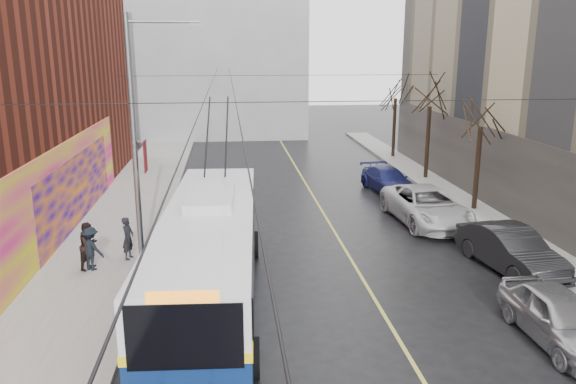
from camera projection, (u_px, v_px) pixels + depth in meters
name	position (u px, v px, depth m)	size (l,w,h in m)	color
sidewalk_left	(106.00, 250.00, 22.26)	(4.00, 60.00, 0.15)	gray
sidewalk_right	(513.00, 235.00, 24.03)	(2.00, 60.00, 0.15)	gray
lane_line	(332.00, 228.00, 25.19)	(0.12, 50.00, 0.01)	#BFB74C
building_far	(193.00, 36.00, 52.02)	(20.50, 12.10, 18.00)	gray
streetlight_pole	(139.00, 138.00, 19.34)	(2.65, 0.60, 9.00)	slate
catenary_wires	(239.00, 87.00, 23.96)	(18.00, 60.00, 0.22)	black
tree_near	(482.00, 111.00, 26.67)	(3.20, 3.20, 6.40)	black
tree_mid	(431.00, 93.00, 33.34)	(3.20, 3.20, 6.68)	black
tree_far	(396.00, 87.00, 40.11)	(3.20, 3.20, 6.57)	black
pigeons_flying	(234.00, 82.00, 19.10)	(3.92, 3.61, 1.90)	slate
trolleybus	(210.00, 255.00, 17.30)	(3.46, 12.75, 5.98)	navy
parked_car_a	(559.00, 317.00, 15.32)	(1.74, 4.32, 1.47)	#A09FA4
parked_car_b	(510.00, 249.00, 20.30)	(1.67, 4.79, 1.58)	black
parked_car_c	(426.00, 206.00, 25.82)	(2.73, 5.92, 1.64)	silver
parked_car_d	(388.00, 180.00, 31.42)	(1.90, 4.67, 1.36)	navy
following_car	(206.00, 189.00, 29.21)	(1.72, 4.28, 1.46)	#B8B8BD
pedestrian_a	(128.00, 238.00, 20.98)	(0.59, 0.39, 1.62)	black
pedestrian_b	(89.00, 246.00, 20.02)	(0.84, 0.65, 1.73)	black
pedestrian_c	(91.00, 248.00, 19.92)	(1.04, 0.60, 1.60)	black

